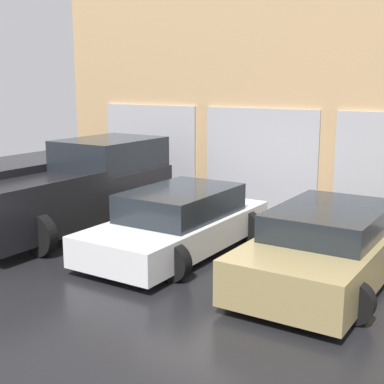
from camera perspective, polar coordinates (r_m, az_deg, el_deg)
name	(u,v)px	position (r m, az deg, el deg)	size (l,w,h in m)	color
ground_plane	(207,238)	(11.39, 1.56, -4.93)	(28.00, 28.00, 0.00)	black
shophouse_building	(274,98)	(13.84, 8.72, 9.85)	(13.18, 0.68, 5.81)	tan
pickup_truck	(77,188)	(12.36, -12.13, 0.40)	(2.59, 5.30, 1.91)	black
sedan_white	(179,222)	(10.38, -1.39, -3.26)	(2.22, 4.32, 1.23)	white
sedan_side	(328,247)	(9.12, 14.29, -5.67)	(2.24, 4.29, 1.25)	#9E8956
parking_stripe_far_left	(25,220)	(13.42, -17.42, -2.87)	(0.12, 2.20, 0.01)	gold
parking_stripe_left	(120,239)	(11.38, -7.69, -5.03)	(0.12, 2.20, 0.01)	gold
parking_stripe_centre	(246,265)	(9.81, 5.78, -7.74)	(0.12, 2.20, 0.01)	gold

